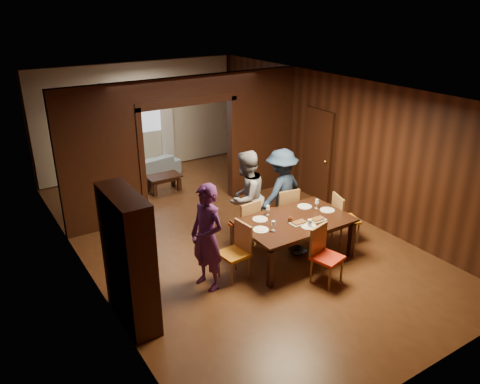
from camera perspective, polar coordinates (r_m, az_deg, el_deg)
floor at (r=9.39m, az=-1.49°, el=-5.16°), size 9.00×9.00×0.00m
ceiling at (r=8.43m, az=-1.69°, el=12.53°), size 5.50×9.00×0.02m
room_walls at (r=10.37m, az=-7.03°, el=6.41°), size 5.52×9.01×2.90m
person_purple at (r=7.41m, az=-4.03°, el=-5.56°), size 0.57×0.73×1.78m
person_grey at (r=8.75m, az=0.71°, el=-0.73°), size 1.09×0.99×1.82m
person_navy at (r=9.23m, az=5.04°, el=0.11°), size 1.23×0.90×1.71m
sofa at (r=12.39m, az=-11.73°, el=2.86°), size 2.01×1.06×0.56m
serving_bowl at (r=8.42m, az=7.26°, el=-2.73°), size 0.33×0.33×0.08m
dining_table at (r=8.48m, az=6.56°, el=-5.69°), size 1.97×1.22×0.76m
coffee_table at (r=11.51m, az=-9.24°, el=1.08°), size 0.80×0.50×0.40m
chair_left at (r=7.80m, az=-0.78°, el=-7.34°), size 0.48×0.48×0.97m
chair_right at (r=9.16m, az=12.82°, el=-3.13°), size 0.55×0.55×0.97m
chair_far_l at (r=8.74m, az=0.50°, el=-3.83°), size 0.47×0.47×0.97m
chair_far_r at (r=9.32m, az=5.35°, el=-2.16°), size 0.51×0.51×0.97m
chair_near at (r=7.82m, az=10.62°, el=-7.68°), size 0.54×0.54×0.97m
hutch at (r=6.79m, az=-13.43°, el=-7.96°), size 0.40×1.20×2.00m
door_right at (r=10.86m, az=9.35°, el=4.50°), size 0.06×0.90×2.10m
window_far at (r=12.61m, az=-12.28°, el=9.90°), size 1.20×0.03×1.30m
curtain_left at (r=12.44m, az=-15.27°, el=7.31°), size 0.35×0.06×2.40m
curtain_right at (r=12.95m, az=-8.93°, el=8.42°), size 0.35×0.06×2.40m
plate_left at (r=7.90m, az=2.56°, el=-4.61°), size 0.27×0.27×0.01m
plate_far_l at (r=8.26m, az=2.46°, el=-3.34°), size 0.27×0.27×0.01m
plate_far_r at (r=8.83m, az=7.88°, el=-1.76°), size 0.27×0.27×0.01m
plate_right at (r=8.74m, az=10.58°, el=-2.18°), size 0.27×0.27×0.01m
plate_near at (r=8.09m, az=8.39°, el=-4.17°), size 0.27×0.27×0.01m
platter_a at (r=8.16m, az=7.17°, el=-3.75°), size 0.30×0.20×0.04m
platter_b at (r=8.33m, az=9.42°, el=-3.31°), size 0.30×0.20×0.04m
wineglass_left at (r=7.86m, az=4.09°, el=-4.14°), size 0.08×0.08×0.18m
wineglass_far at (r=8.41m, az=3.41°, el=-2.23°), size 0.08×0.08×0.18m
wineglass_right at (r=8.76m, az=9.35°, el=-1.44°), size 0.08×0.08×0.18m
tumbler at (r=8.05m, az=8.49°, el=-3.80°), size 0.07×0.07×0.14m
condiment_jar at (r=8.19m, az=6.14°, el=-3.32°), size 0.08×0.08×0.11m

